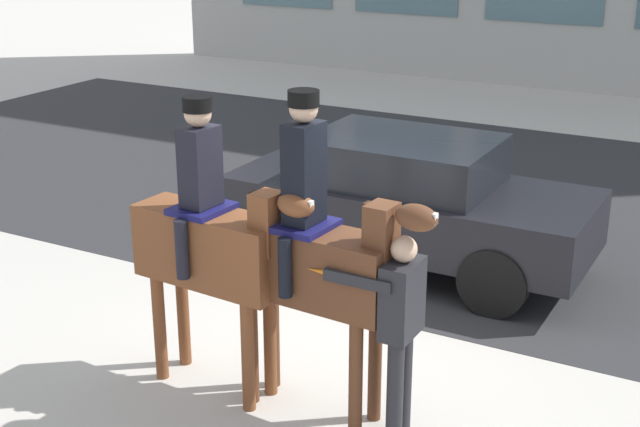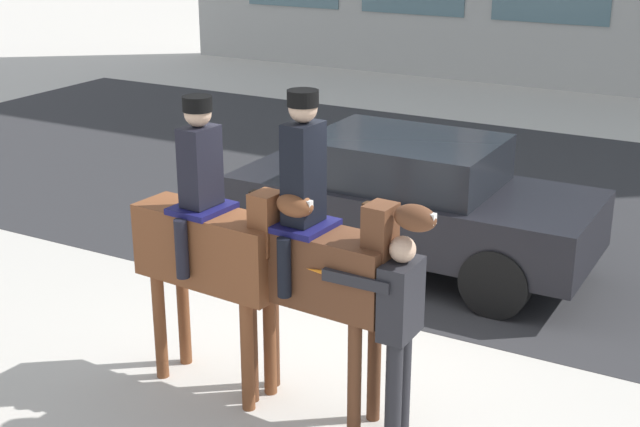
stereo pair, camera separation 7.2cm
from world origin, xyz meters
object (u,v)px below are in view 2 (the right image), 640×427
object	(u,v)px
mounted_horse_lead	(213,241)
mounted_horse_companion	(315,256)
pedestrian_bystander	(398,324)
street_car_near_lane	(410,200)

from	to	relation	value
mounted_horse_lead	mounted_horse_companion	size ratio (longest dim) A/B	0.95
pedestrian_bystander	mounted_horse_lead	bearing A→B (deg)	-0.23
mounted_horse_lead	mounted_horse_companion	distance (m)	0.94
mounted_horse_lead	street_car_near_lane	distance (m)	3.36
mounted_horse_lead	street_car_near_lane	bearing A→B (deg)	88.23
mounted_horse_lead	mounted_horse_companion	xyz separation A→B (m)	(0.94, 0.06, 0.03)
mounted_horse_lead	street_car_near_lane	xyz separation A→B (m)	(0.35, 3.29, -0.55)
mounted_horse_companion	pedestrian_bystander	distance (m)	0.85
mounted_horse_companion	mounted_horse_lead	bearing A→B (deg)	-172.58
mounted_horse_lead	mounted_horse_companion	world-z (taller)	mounted_horse_companion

